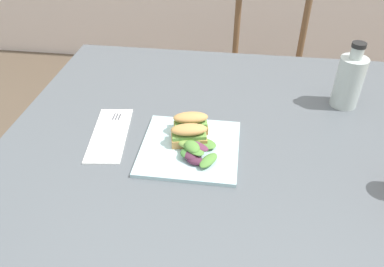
# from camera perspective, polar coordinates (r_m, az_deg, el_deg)

# --- Properties ---
(dining_table) EXTENTS (1.15, 0.97, 0.74)m
(dining_table) POSITION_cam_1_polar(r_m,az_deg,el_deg) (1.11, 4.17, -4.47)
(dining_table) COLOR #51565B
(dining_table) RESTS_ON ground
(chair_wooden_far) EXTENTS (0.50, 0.50, 0.87)m
(chair_wooden_far) POSITION_cam_1_polar(r_m,az_deg,el_deg) (1.97, 9.88, 9.14)
(chair_wooden_far) COLOR brown
(chair_wooden_far) RESTS_ON ground
(plate_lunch) EXTENTS (0.24, 0.24, 0.01)m
(plate_lunch) POSITION_cam_1_polar(r_m,az_deg,el_deg) (0.96, -0.32, -2.15)
(plate_lunch) COLOR silver
(plate_lunch) RESTS_ON dining_table
(sandwich_half_front) EXTENTS (0.10, 0.07, 0.06)m
(sandwich_half_front) POSITION_cam_1_polar(r_m,az_deg,el_deg) (0.94, -0.45, -0.12)
(sandwich_half_front) COLOR tan
(sandwich_half_front) RESTS_ON plate_lunch
(sandwich_half_back) EXTENTS (0.10, 0.07, 0.06)m
(sandwich_half_back) POSITION_cam_1_polar(r_m,az_deg,el_deg) (0.99, -0.21, 1.71)
(sandwich_half_back) COLOR tan
(sandwich_half_back) RESTS_ON plate_lunch
(salad_mixed_greens) EXTENTS (0.12, 0.13, 0.04)m
(salad_mixed_greens) POSITION_cam_1_polar(r_m,az_deg,el_deg) (0.92, 0.40, -2.37)
(salad_mixed_greens) COLOR #4C2338
(salad_mixed_greens) RESTS_ON plate_lunch
(napkin_folded) EXTENTS (0.12, 0.25, 0.00)m
(napkin_folded) POSITION_cam_1_polar(r_m,az_deg,el_deg) (1.03, -12.31, -0.14)
(napkin_folded) COLOR white
(napkin_folded) RESTS_ON dining_table
(fork_on_napkin) EXTENTS (0.03, 0.19, 0.00)m
(fork_on_napkin) POSITION_cam_1_polar(r_m,az_deg,el_deg) (1.04, -12.09, 0.60)
(fork_on_napkin) COLOR silver
(fork_on_napkin) RESTS_ON napkin_folded
(bottle_cold_brew) EXTENTS (0.08, 0.08, 0.19)m
(bottle_cold_brew) POSITION_cam_1_polar(r_m,az_deg,el_deg) (1.18, 22.52, 6.97)
(bottle_cold_brew) COLOR black
(bottle_cold_brew) RESTS_ON dining_table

